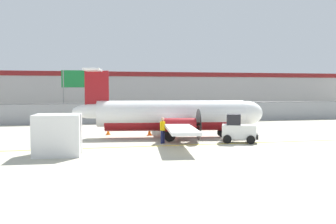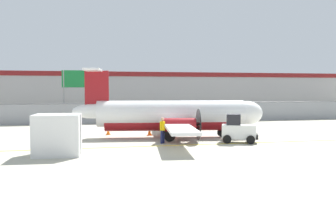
{
  "view_description": "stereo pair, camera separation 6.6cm",
  "coord_description": "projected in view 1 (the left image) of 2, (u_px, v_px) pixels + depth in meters",
  "views": [
    {
      "loc": [
        -5.88,
        -20.67,
        3.56
      ],
      "look_at": [
        0.2,
        6.89,
        1.8
      ],
      "focal_mm": 40.0,
      "sensor_mm": 36.0,
      "label": 1
    },
    {
      "loc": [
        -5.82,
        -20.68,
        3.56
      ],
      "look_at": [
        0.2,
        6.89,
        1.8
      ],
      "focal_mm": 40.0,
      "sensor_mm": 36.0,
      "label": 2
    }
  ],
  "objects": [
    {
      "name": "ground_plane",
      "position": [
        182.0,
        145.0,
        23.58
      ],
      "size": [
        140.0,
        140.0,
        0.01
      ],
      "color": "#B2AD99"
    },
    {
      "name": "perimeter_fence",
      "position": [
        143.0,
        112.0,
        39.1
      ],
      "size": [
        98.0,
        0.1,
        2.1
      ],
      "color": "gray",
      "rests_on": "ground"
    },
    {
      "name": "parking_lot_strip",
      "position": [
        130.0,
        115.0,
        50.38
      ],
      "size": [
        98.0,
        17.0,
        0.12
      ],
      "color": "#38383A",
      "rests_on": "ground"
    },
    {
      "name": "background_building",
      "position": [
        118.0,
        90.0,
        68.19
      ],
      "size": [
        91.0,
        8.1,
        6.5
      ],
      "color": "#BCB7B2",
      "rests_on": "ground"
    },
    {
      "name": "commuter_airplane",
      "position": [
        174.0,
        116.0,
        27.34
      ],
      "size": [
        14.02,
        16.07,
        4.92
      ],
      "rotation": [
        0.0,
        0.0,
        -0.13
      ],
      "color": "white",
      "rests_on": "ground"
    },
    {
      "name": "baggage_tug",
      "position": [
        238.0,
        130.0,
        24.69
      ],
      "size": [
        2.58,
        2.08,
        1.88
      ],
      "rotation": [
        0.0,
        0.0,
        -0.41
      ],
      "color": "silver",
      "rests_on": "ground"
    },
    {
      "name": "ground_crew_worker",
      "position": [
        163.0,
        129.0,
        24.32
      ],
      "size": [
        0.48,
        0.48,
        1.7
      ],
      "rotation": [
        0.0,
        0.0,
        5.53
      ],
      "color": "#191E4C",
      "rests_on": "ground"
    },
    {
      "name": "cargo_container",
      "position": [
        58.0,
        135.0,
        19.96
      ],
      "size": [
        2.54,
        2.17,
        2.2
      ],
      "rotation": [
        0.0,
        0.0,
        -0.07
      ],
      "color": "silver",
      "rests_on": "ground"
    },
    {
      "name": "traffic_cone_near_left",
      "position": [
        149.0,
        131.0,
        28.5
      ],
      "size": [
        0.36,
        0.36,
        0.64
      ],
      "color": "orange",
      "rests_on": "ground"
    },
    {
      "name": "traffic_cone_near_right",
      "position": [
        108.0,
        131.0,
        28.91
      ],
      "size": [
        0.36,
        0.36,
        0.64
      ],
      "color": "orange",
      "rests_on": "ground"
    },
    {
      "name": "parked_car_0",
      "position": [
        19.0,
        113.0,
        41.33
      ],
      "size": [
        4.37,
        2.38,
        1.58
      ],
      "rotation": [
        0.0,
        0.0,
        3.03
      ],
      "color": "slate",
      "rests_on": "parking_lot_strip"
    },
    {
      "name": "parked_car_1",
      "position": [
        97.0,
        107.0,
        53.46
      ],
      "size": [
        4.23,
        2.06,
        1.58
      ],
      "rotation": [
        0.0,
        0.0,
        3.16
      ],
      "color": "black",
      "rests_on": "parking_lot_strip"
    },
    {
      "name": "parked_car_2",
      "position": [
        162.0,
        108.0,
        52.87
      ],
      "size": [
        4.32,
        2.27,
        1.58
      ],
      "rotation": [
        0.0,
        0.0,
        -0.08
      ],
      "color": "navy",
      "rests_on": "parking_lot_strip"
    },
    {
      "name": "parked_car_3",
      "position": [
        235.0,
        110.0,
        47.23
      ],
      "size": [
        4.26,
        2.12,
        1.58
      ],
      "rotation": [
        0.0,
        0.0,
        0.04
      ],
      "color": "gray",
      "rests_on": "parking_lot_strip"
    },
    {
      "name": "highway_sign",
      "position": [
        79.0,
        83.0,
        39.57
      ],
      "size": [
        3.6,
        0.14,
        5.5
      ],
      "color": "slate",
      "rests_on": "ground"
    }
  ]
}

